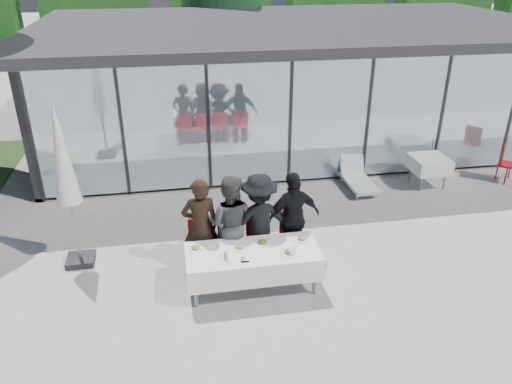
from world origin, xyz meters
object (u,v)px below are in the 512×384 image
Objects in this scene: diner_chair_a at (201,243)px; diner_b at (230,223)px; plate_extra at (288,252)px; spare_table_right at (429,164)px; plate_d at (302,239)px; folded_eyeglasses at (245,262)px; plate_c at (263,243)px; diner_chair_d at (292,234)px; plate_a at (196,248)px; diner_chair_b at (230,240)px; spare_chair_a at (507,161)px; plate_b at (240,247)px; diner_a at (201,226)px; diner_chair_c at (259,237)px; diner_c at (259,221)px; juice_bottle at (226,256)px; lounger at (357,177)px; dining_table at (253,261)px; spare_chair_b at (429,151)px; diner_d at (293,218)px; market_umbrella at (64,167)px.

diner_chair_a is 0.53× the size of diner_b.
spare_table_right is (4.40, 3.57, -0.22)m from plate_extra.
plate_d is 1.98× the size of folded_eyeglasses.
plate_c is at bearing 135.02° from plate_extra.
plate_a is (-1.81, -0.53, 0.24)m from diner_chair_d.
diner_chair_b is 0.87m from plate_a.
diner_chair_b is at bearing -160.76° from spare_chair_a.
spare_chair_a is at bearing 23.83° from plate_b.
diner_chair_a is at bearing -155.43° from spare_table_right.
diner_chair_d is at bearing 177.34° from diner_a.
diner_b reaches higher than diner_chair_d.
plate_extra is 0.28× the size of spare_chair_a.
diner_chair_b and diner_chair_c have the same top height.
diner_c is at bearing -159.21° from spare_chair_a.
diner_chair_b is at bearing 132.78° from plate_extra.
diner_chair_a is 6.15× the size of juice_bottle.
diner_a is 1.35× the size of lounger.
diner_b is 0.95m from juice_bottle.
juice_bottle is 1.13× the size of folded_eyeglasses.
plate_a is 0.74m from plate_b.
plate_a is at bearing 72.80° from diner_a.
diner_chair_d is at bearing 0.00° from diner_chair_c.
plate_c reaches higher than spare_table_right.
dining_table is 6.91m from spare_chair_b.
diner_a is at bearing -177.42° from diner_chair_b.
spare_chair_a reaches higher than plate_d.
plate_extra is 0.76m from folded_eyeglasses.
lounger is at bearing 55.78° from plate_d.
diner_chair_d reaches higher than plate_d.
diner_chair_d is 1.67m from juice_bottle.
plate_c is (1.02, -0.54, -0.13)m from diner_a.
diner_c is at bearing -161.00° from diner_b.
plate_extra is at bearing 59.12° from diner_d.
diner_chair_a is 0.73× the size of lounger.
diner_chair_c is at bearing 109.52° from plate_extra.
diner_a is 2.11× the size of spare_table_right.
folded_eyeglasses is 5.21m from lounger.
diner_b is at bearing 133.52° from plate_extra.
plate_b is at bearing 93.72° from folded_eyeglasses.
dining_table is at bearing -139.27° from diner_chair_d.
diner_chair_a and spare_chair_a have the same top height.
diner_chair_c is at bearing 180.00° from diner_chair_d.
diner_b reaches higher than plate_c.
plate_extra is at bearing -22.44° from market_umbrella.
diner_b reaches higher than diner_chair_a.
market_umbrella is at bearing -160.78° from spare_chair_b.
diner_a reaches higher than plate_d.
folded_eyeglasses is at bearing -130.94° from lounger.
market_umbrella is at bearing -159.98° from lounger.
diner_b is 1.05m from folded_eyeglasses.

